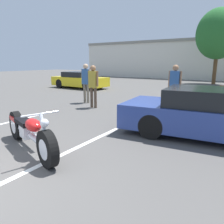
% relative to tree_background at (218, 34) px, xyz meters
% --- Properties ---
extents(parking_stripe_middle, '(0.12, 5.14, 0.01)m').
position_rel_tree_background_xyz_m(parking_stripe_middle, '(-0.22, -18.35, -4.18)').
color(parking_stripe_middle, white).
rests_on(parking_stripe_middle, ground).
extents(far_building, '(32.00, 4.20, 4.40)m').
position_rel_tree_background_xyz_m(far_building, '(-0.87, 5.70, -1.85)').
color(far_building, beige).
rests_on(far_building, ground).
extents(tree_background, '(3.62, 3.62, 6.28)m').
position_rel_tree_background_xyz_m(tree_background, '(0.00, 0.00, 0.00)').
color(tree_background, brown).
rests_on(tree_background, ground).
extents(motorcycle, '(2.57, 1.08, 0.99)m').
position_rel_tree_background_xyz_m(motorcycle, '(-0.97, -18.20, -3.77)').
color(motorcycle, black).
rests_on(motorcycle, ground).
extents(show_car_hood_open, '(4.94, 2.35, 2.19)m').
position_rel_tree_background_xyz_m(show_car_hood_open, '(2.32, -15.07, -3.57)').
color(show_car_hood_open, navy).
rests_on(show_car_hood_open, ground).
extents(parked_car_left_row, '(4.37, 1.84, 1.20)m').
position_rel_tree_background_xyz_m(parked_car_left_row, '(-7.96, -8.61, -3.60)').
color(parked_car_left_row, yellow).
rests_on(parked_car_left_row, ground).
extents(spectator_near_motorcycle, '(0.52, 0.24, 1.80)m').
position_rel_tree_background_xyz_m(spectator_near_motorcycle, '(0.36, -12.41, -3.10)').
color(spectator_near_motorcycle, '#333338').
rests_on(spectator_near_motorcycle, ground).
extents(spectator_by_show_car, '(0.52, 0.24, 1.83)m').
position_rel_tree_background_xyz_m(spectator_by_show_car, '(-3.65, -13.02, -3.09)').
color(spectator_by_show_car, gray).
rests_on(spectator_by_show_car, ground).
extents(spectator_midground, '(0.52, 0.23, 1.77)m').
position_rel_tree_background_xyz_m(spectator_midground, '(-2.66, -13.75, -3.12)').
color(spectator_midground, brown).
rests_on(spectator_midground, ground).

